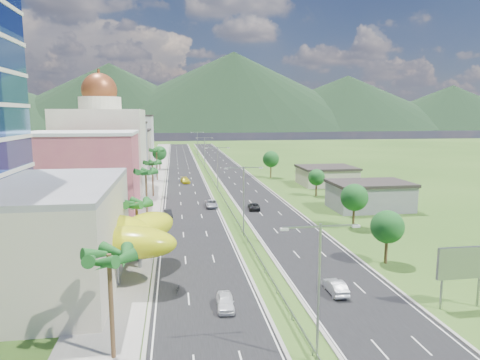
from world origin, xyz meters
name	(u,v)px	position (x,y,z in m)	size (l,w,h in m)	color
ground	(256,257)	(0.00, 0.00, 0.00)	(500.00, 500.00, 0.00)	#2D5119
road_left	(184,171)	(-7.50, 90.00, 0.02)	(11.00, 260.00, 0.04)	black
road_right	(228,170)	(7.50, 90.00, 0.02)	(11.00, 260.00, 0.04)	black
sidewalk_left	(155,171)	(-17.00, 90.00, 0.06)	(7.00, 260.00, 0.12)	gray
median_guardrail	(210,176)	(0.00, 71.99, 0.62)	(0.10, 216.06, 0.76)	gray
streetlight_median_a	(319,279)	(0.00, -25.00, 6.75)	(6.04, 0.25, 11.00)	gray
streetlight_median_b	(244,194)	(0.00, 10.00, 6.75)	(6.04, 0.25, 11.00)	gray
streetlight_median_c	(218,164)	(0.00, 50.00, 6.75)	(6.04, 0.25, 11.00)	gray
streetlight_median_d	(205,149)	(0.00, 95.00, 6.75)	(6.04, 0.25, 11.00)	gray
streetlight_median_e	(198,141)	(0.00, 140.00, 6.75)	(6.04, 0.25, 11.00)	gray
lime_canopy	(93,235)	(-20.00, -4.00, 4.99)	(18.00, 15.00, 7.40)	#B4BA12
pink_shophouse	(84,173)	(-28.00, 32.00, 7.50)	(20.00, 15.00, 15.00)	#B84B5F
domed_building	(102,145)	(-28.00, 55.00, 11.35)	(20.00, 20.00, 28.70)	beige
midrise_grey	(119,150)	(-27.00, 80.00, 8.00)	(16.00, 15.00, 16.00)	gray
midrise_beige	(127,149)	(-27.00, 102.00, 6.50)	(16.00, 15.00, 13.00)	#B6AE95
midrise_white	(133,139)	(-27.00, 125.00, 9.00)	(16.00, 15.00, 18.00)	silver
billboard	(462,265)	(17.00, -18.00, 4.42)	(5.20, 0.35, 6.20)	gray
shed_near	(370,197)	(28.00, 25.00, 2.50)	(15.00, 10.00, 5.00)	gray
shed_far	(327,177)	(30.00, 55.00, 2.20)	(14.00, 12.00, 4.40)	#B6AE95
palm_tree_a	(109,260)	(-15.50, -22.00, 8.02)	(3.60, 3.60, 9.10)	#47301C
palm_tree_b	(136,206)	(-15.50, 2.00, 7.06)	(3.60, 3.60, 8.10)	#47301C
palm_tree_c	(146,174)	(-15.50, 22.00, 8.50)	(3.60, 3.60, 9.60)	#47301C
palm_tree_d	(152,164)	(-15.50, 45.00, 7.54)	(3.60, 3.60, 8.60)	#47301C
palm_tree_e	(157,152)	(-15.50, 70.00, 8.31)	(3.60, 3.60, 9.40)	#47301C
leafy_tree_lfar	(160,153)	(-15.50, 95.00, 5.58)	(4.90, 4.90, 8.05)	#47301C
leafy_tree_ra	(387,227)	(16.00, -5.00, 4.78)	(4.20, 4.20, 6.90)	#47301C
leafy_tree_rb	(354,198)	(19.00, 12.00, 5.18)	(4.55, 4.55, 7.47)	#47301C
leafy_tree_rc	(317,177)	(22.00, 40.00, 4.37)	(3.85, 3.85, 6.33)	#47301C
leafy_tree_rd	(271,159)	(18.00, 70.00, 5.58)	(4.90, 4.90, 8.05)	#47301C
mountain_ridge	(234,130)	(60.00, 450.00, 0.00)	(860.00, 140.00, 90.00)	black
car_white_near_left	(225,302)	(-5.86, -14.78, 0.74)	(1.66, 4.12, 1.40)	white
car_dark_left	(168,213)	(-11.93, 24.28, 0.71)	(1.41, 4.04, 1.33)	black
car_silver_mid_left	(211,204)	(-3.20, 31.44, 0.77)	(2.43, 5.27, 1.46)	#A7AAAF
car_yellow_far_left	(185,180)	(-7.66, 63.46, 0.78)	(2.08, 5.12, 1.49)	gold
car_silver_right	(335,287)	(6.16, -12.96, 0.77)	(1.54, 4.42, 1.45)	#B5B7BE
car_dark_far_right	(254,206)	(4.99, 28.01, 0.70)	(2.18, 4.73, 1.31)	black
motorcycle	(178,287)	(-10.39, -10.18, 0.63)	(0.56, 1.84, 1.18)	black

